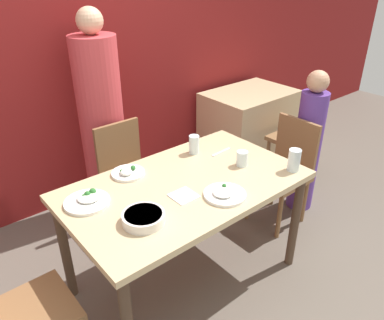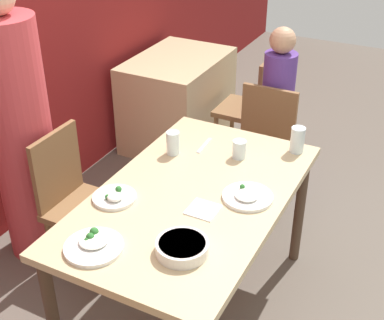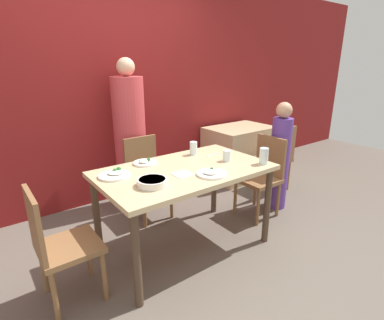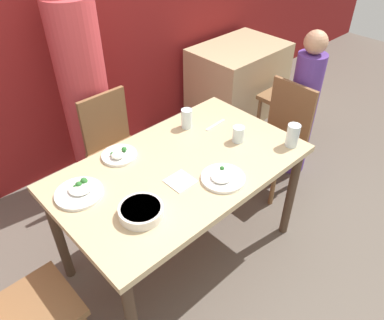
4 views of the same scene
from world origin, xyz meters
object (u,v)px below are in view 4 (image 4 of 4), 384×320
Objects in this scene: chair_child_spot at (279,135)px; person_child at (302,110)px; chair_adult_spot at (117,148)px; bowl_curry at (141,211)px; glass_water_tall at (238,134)px; person_adult at (85,95)px; plate_rice_adult at (80,191)px.

chair_child_spot is 0.30m from person_child.
chair_adult_spot is 1.09m from bowl_curry.
glass_water_tall is at bearing -81.18° from chair_child_spot.
person_child is at bearing 6.30° from bowl_curry.
person_adult is 1.11m from plate_rice_adult.
person_adult is 1.37× the size of person_child.
chair_adult_spot is at bearing -125.69° from chair_child_spot.
glass_water_tall is (0.97, -0.25, 0.04)m from plate_rice_adult.
glass_water_tall is at bearing 6.46° from bowl_curry.
glass_water_tall is at bearing -173.84° from person_child.
plate_rice_adult is at bearing -122.14° from person_adult.
bowl_curry is at bearing -82.50° from chair_child_spot.
person_child reaches higher than glass_water_tall.
chair_child_spot reaches higher than plate_rice_adult.
chair_child_spot is 1.53m from person_adult.
person_adult is 16.78× the size of glass_water_tall.
chair_adult_spot is 1.00× the size of chair_child_spot.
person_adult reaches higher than bowl_curry.
person_child is 1.78m from bowl_curry.
chair_child_spot is 0.74m from glass_water_tall.
person_adult is 1.25m from glass_water_tall.
bowl_curry is at bearing -173.54° from glass_water_tall.
person_child is at bearing 90.00° from chair_child_spot.
person_child is at bearing -4.60° from plate_rice_adult.
bowl_curry is at bearing -115.56° from chair_adult_spot.
chair_adult_spot and chair_child_spot have the same top height.
plate_rice_adult is 2.51× the size of glass_water_tall.
chair_adult_spot reaches higher than plate_rice_adult.
chair_adult_spot is 0.46m from person_adult.
chair_adult_spot is at bearing 150.59° from person_child.
bowl_curry is (-1.48, -0.19, 0.33)m from chair_child_spot.
chair_child_spot is 3.92× the size of bowl_curry.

